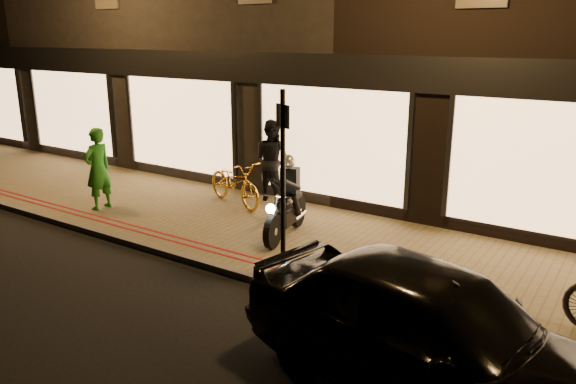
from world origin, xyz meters
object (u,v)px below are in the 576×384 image
object	(u,v)px
person_green	(98,169)
sign_post	(283,175)
motorcycle	(287,205)
bicycle_gold	(235,182)
parked_car	(432,332)

from	to	relation	value
person_green	sign_post	bearing A→B (deg)	81.77
motorcycle	sign_post	bearing A→B (deg)	-70.15
bicycle_gold	person_green	xyz separation A→B (m)	(-2.31, -1.91, 0.39)
motorcycle	bicycle_gold	size ratio (longest dim) A/B	0.97
sign_post	bicycle_gold	distance (m)	4.25
sign_post	bicycle_gold	world-z (taller)	sign_post
sign_post	person_green	size ratio (longest dim) A/B	1.64
bicycle_gold	parked_car	distance (m)	7.43
motorcycle	bicycle_gold	world-z (taller)	motorcycle
motorcycle	parked_car	bearing A→B (deg)	-50.13
parked_car	person_green	bearing A→B (deg)	86.29
sign_post	bicycle_gold	xyz separation A→B (m)	(-3.13, 2.64, -1.15)
bicycle_gold	person_green	distance (m)	3.03
bicycle_gold	person_green	size ratio (longest dim) A/B	1.09
sign_post	bicycle_gold	size ratio (longest dim) A/B	1.51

